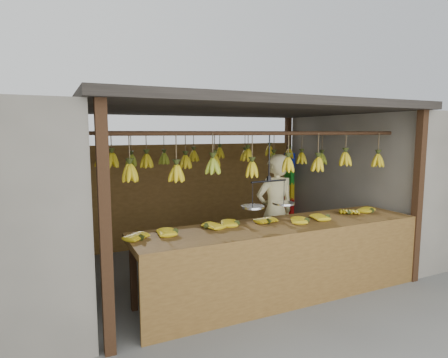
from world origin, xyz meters
TOP-DOWN VIEW (x-y plane):
  - ground at (0.00, 0.00)m, footprint 80.00×80.00m
  - stall at (0.00, 0.33)m, footprint 4.30×3.30m
  - neighbor_right at (3.60, 0.00)m, footprint 3.00×3.00m
  - counter at (0.11, -1.23)m, footprint 3.68×0.84m
  - hanging_bananas at (-0.00, 0.00)m, footprint 3.60×2.25m
  - balance_scale at (-0.01, -1.00)m, footprint 0.74×0.30m
  - vendor at (0.55, -0.29)m, footprint 0.62×0.41m
  - bag_bundles at (1.94, 1.35)m, footprint 0.08×0.26m

SIDE VIEW (x-z plane):
  - ground at x=0.00m, z-range 0.00..0.00m
  - counter at x=0.11m, z-range 0.23..1.19m
  - vendor at x=0.55m, z-range 0.00..1.70m
  - bag_bundles at x=1.94m, z-range 0.37..1.61m
  - neighbor_right at x=3.60m, z-range 0.00..2.30m
  - balance_scale at x=-0.01m, z-range 0.73..1.62m
  - hanging_bananas at x=0.00m, z-range 1.42..1.81m
  - stall at x=0.00m, z-range 0.77..3.17m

